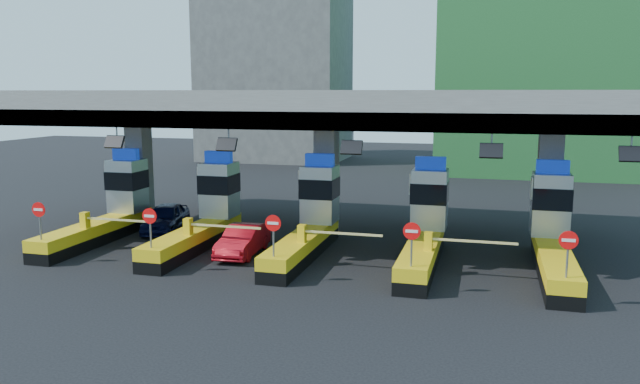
# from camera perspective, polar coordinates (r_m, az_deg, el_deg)

# --- Properties ---
(ground) EXTENTS (120.00, 120.00, 0.00)m
(ground) POSITION_cam_1_polar(r_m,az_deg,el_deg) (27.40, -1.01, -5.52)
(ground) COLOR black
(ground) RESTS_ON ground
(toll_canopy) EXTENTS (28.00, 12.09, 7.00)m
(toll_canopy) POSITION_cam_1_polar(r_m,az_deg,el_deg) (29.28, 0.54, 7.57)
(toll_canopy) COLOR slate
(toll_canopy) RESTS_ON ground
(toll_lane_far_left) EXTENTS (4.43, 8.00, 4.16)m
(toll_lane_far_left) POSITION_cam_1_polar(r_m,az_deg,el_deg) (31.56, -18.59, -1.45)
(toll_lane_far_left) COLOR black
(toll_lane_far_left) RESTS_ON ground
(toll_lane_left) EXTENTS (4.43, 8.00, 4.16)m
(toll_lane_left) POSITION_cam_1_polar(r_m,az_deg,el_deg) (29.10, -10.36, -1.98)
(toll_lane_left) COLOR black
(toll_lane_left) RESTS_ON ground
(toll_lane_center) EXTENTS (4.43, 8.00, 4.16)m
(toll_lane_center) POSITION_cam_1_polar(r_m,az_deg,el_deg) (27.34, -0.85, -2.54)
(toll_lane_center) COLOR black
(toll_lane_center) RESTS_ON ground
(toll_lane_right) EXTENTS (4.43, 8.00, 4.16)m
(toll_lane_right) POSITION_cam_1_polar(r_m,az_deg,el_deg) (26.42, 9.64, -3.09)
(toll_lane_right) COLOR black
(toll_lane_right) RESTS_ON ground
(toll_lane_far_right) EXTENTS (4.43, 8.00, 4.16)m
(toll_lane_far_right) POSITION_cam_1_polar(r_m,az_deg,el_deg) (26.44, 20.50, -3.54)
(toll_lane_far_right) COLOR black
(toll_lane_far_right) RESTS_ON ground
(bg_building_scaffold) EXTENTS (18.00, 12.00, 28.00)m
(bg_building_scaffold) POSITION_cam_1_polar(r_m,az_deg,el_deg) (58.06, 20.40, 15.58)
(bg_building_scaffold) COLOR #1E5926
(bg_building_scaffold) RESTS_ON ground
(bg_building_concrete) EXTENTS (14.00, 10.00, 18.00)m
(bg_building_concrete) POSITION_cam_1_polar(r_m,az_deg,el_deg) (65.10, -4.08, 10.94)
(bg_building_concrete) COLOR #4C4C49
(bg_building_concrete) RESTS_ON ground
(van) EXTENTS (2.49, 4.38, 1.40)m
(van) POSITION_cam_1_polar(r_m,az_deg,el_deg) (32.19, -13.93, -2.30)
(van) COLOR black
(van) RESTS_ON ground
(red_car) EXTENTS (1.53, 3.92, 1.27)m
(red_car) POSITION_cam_1_polar(r_m,az_deg,el_deg) (27.04, -7.06, -4.40)
(red_car) COLOR #B70E19
(red_car) RESTS_ON ground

